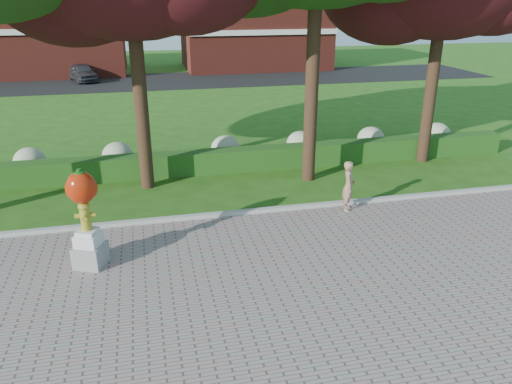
% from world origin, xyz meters
% --- Properties ---
extents(ground, '(100.00, 100.00, 0.00)m').
position_xyz_m(ground, '(0.00, 0.00, 0.00)').
color(ground, '#285515').
rests_on(ground, ground).
extents(curb, '(40.00, 0.18, 0.15)m').
position_xyz_m(curb, '(0.00, 3.00, 0.07)').
color(curb, '#ADADA5').
rests_on(curb, ground).
extents(lawn_hedge, '(24.00, 0.70, 0.80)m').
position_xyz_m(lawn_hedge, '(0.00, 7.00, 0.40)').
color(lawn_hedge, '#184B15').
rests_on(lawn_hedge, ground).
extents(hydrangea_row, '(20.10, 1.10, 0.99)m').
position_xyz_m(hydrangea_row, '(0.57, 8.00, 0.55)').
color(hydrangea_row, '#9FA880').
rests_on(hydrangea_row, ground).
extents(street, '(50.00, 8.00, 0.02)m').
position_xyz_m(street, '(0.00, 28.00, 0.01)').
color(street, black).
rests_on(street, ground).
extents(building_left, '(14.00, 8.00, 7.00)m').
position_xyz_m(building_left, '(-10.00, 34.00, 3.50)').
color(building_left, maroon).
rests_on(building_left, ground).
extents(building_right, '(12.00, 8.00, 6.40)m').
position_xyz_m(building_right, '(8.00, 34.00, 3.20)').
color(building_right, maroon).
rests_on(building_right, ground).
extents(hydrant_sculpture, '(0.86, 0.86, 2.42)m').
position_xyz_m(hydrant_sculpture, '(-3.45, 0.91, 1.32)').
color(hydrant_sculpture, gray).
rests_on(hydrant_sculpture, walkway).
extents(woman, '(0.55, 0.65, 1.52)m').
position_xyz_m(woman, '(3.75, 2.60, 0.80)').
color(woman, '#A77F5F').
rests_on(woman, walkway).
extents(parked_car, '(2.70, 4.04, 1.28)m').
position_xyz_m(parked_car, '(-6.05, 29.15, 0.66)').
color(parked_car, '#393B40').
rests_on(parked_car, street).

